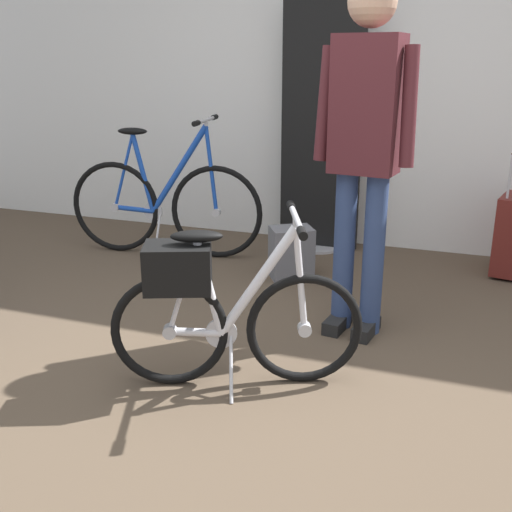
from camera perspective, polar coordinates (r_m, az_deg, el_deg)
The scene contains 8 objects.
ground_plane at distance 2.64m, azimuth -2.32°, elevation -13.79°, with size 8.16×8.16×0.00m, color brown.
back_wall at distance 4.71m, azimuth 9.85°, elevation 19.75°, with size 8.16×0.10×3.09m, color white.
floor_banner_stand at distance 4.53m, azimuth 6.12°, elevation 10.79°, with size 0.60×0.36×1.82m.
folding_bike_foreground at distance 2.63m, azimuth -3.44°, elevation -4.63°, with size 1.04×0.58×0.78m.
display_bike_left at distance 4.48m, azimuth -8.58°, elevation 4.84°, with size 1.45×0.53×1.01m.
visitor_near_wall at distance 3.07m, azimuth 10.19°, elevation 10.78°, with size 0.53×0.31×1.75m.
rolling_suitcase at distance 4.37m, azimuth 22.96°, elevation 1.93°, with size 0.25×0.39×0.83m.
backpack_on_floor at distance 4.00m, azimuth 3.32°, elevation 0.29°, with size 0.34×0.32×0.34m.
Camera 1 is at (0.85, -2.07, 1.39)m, focal length 42.54 mm.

